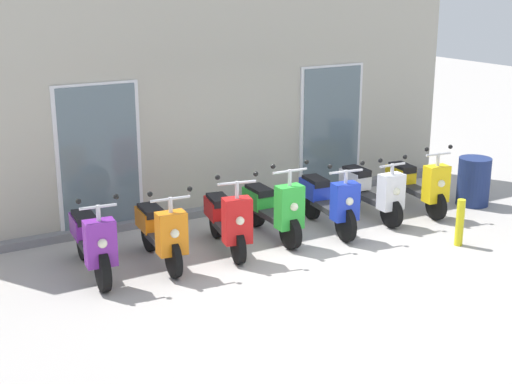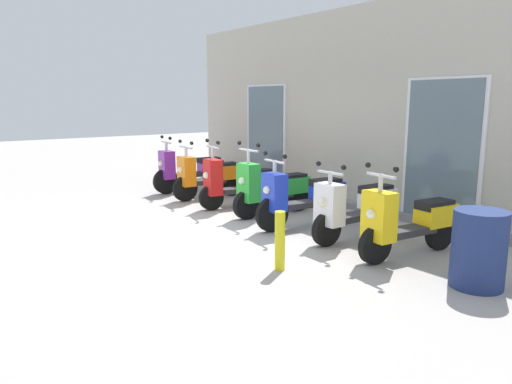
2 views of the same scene
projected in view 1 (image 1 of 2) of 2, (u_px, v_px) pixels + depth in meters
name	position (u px, v px, depth m)	size (l,w,h in m)	color
ground_plane	(322.00, 263.00, 10.12)	(40.00, 40.00, 0.00)	#A8A39E
storefront_facade	(220.00, 106.00, 12.06)	(9.20, 0.50, 3.60)	#B2AD9E
scooter_purple	(92.00, 241.00, 9.62)	(0.55, 1.69, 1.23)	black
scooter_orange	(160.00, 231.00, 9.98)	(0.60, 1.56, 1.20)	black
scooter_red	(227.00, 219.00, 10.46)	(0.69, 1.53, 1.27)	black
scooter_green	(273.00, 208.00, 10.99)	(0.62, 1.59, 1.29)	black
scooter_blue	(328.00, 200.00, 11.31)	(0.62, 1.66, 1.20)	black
scooter_white	(372.00, 190.00, 11.87)	(0.54, 1.56, 1.14)	black
scooter_yellow	(417.00, 183.00, 12.27)	(0.58, 1.61, 1.21)	black
trash_bin	(474.00, 181.00, 12.57)	(0.55, 0.55, 0.83)	navy
curb_bollard	(460.00, 223.00, 10.70)	(0.12, 0.12, 0.70)	yellow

